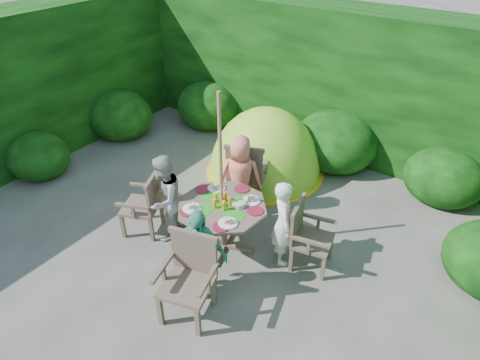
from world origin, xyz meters
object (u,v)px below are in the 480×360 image
Objects in this scene: dome_tent at (264,172)px; child_right at (283,223)px; garden_chair_front at (189,276)px; garden_chair_back at (247,172)px; child_back at (240,176)px; garden_chair_left at (146,203)px; patio_table at (222,212)px; parasol_pole at (221,178)px; child_front at (199,253)px; garden_chair_right at (307,235)px; child_left at (165,198)px.

child_right is at bearing -65.40° from dome_tent.
child_right is (0.42, 1.29, 0.08)m from garden_chair_front.
child_back reaches higher than garden_chair_back.
garden_chair_left is at bearing 70.37° from child_right.
garden_chair_back reaches higher than patio_table.
parasol_pole is 0.96× the size of dome_tent.
child_right is 1.13m from child_front.
parasol_pole is 1.23m from garden_chair_back.
garden_chair_right reaches higher than patio_table.
child_right reaches higher than patio_table.
parasol_pole reaches higher than garden_chair_front.
child_front is at bearing -72.14° from parasol_pole.
garden_chair_right is at bearing 136.89° from child_back.
child_right is (0.76, 0.25, -0.51)m from parasol_pole.
child_back reaches higher than garden_chair_left.
garden_chair_left is 0.72× the size of child_left.
garden_chair_right is 1.91m from child_left.
garden_chair_front is at bearing -86.90° from dome_tent.
parasol_pole is at bearing 96.17° from garden_chair_right.
dome_tent is at bearing 90.99° from child_front.
child_back reaches higher than child_left.
garden_chair_left is 1.55m from garden_chair_back.
parasol_pole reaches higher than child_left.
child_front is at bearing -72.43° from patio_table.
parasol_pole is 1.27m from garden_chair_left.
garden_chair_right is at bearing 132.29° from garden_chair_back.
garden_chair_back is 0.31m from child_back.
child_back is at bearing 25.64° from child_right.
dome_tent is (-0.54, 1.90, -1.10)m from parasol_pole.
garden_chair_left is 0.76× the size of child_front.
garden_chair_left reaches higher than garden_chair_right.
garden_chair_back is at bearing -98.36° from child_back.
garden_chair_back is at bearing 92.42° from garden_chair_front.
dome_tent reaches higher than garden_chair_front.
child_right is at bearing 17.86° from parasol_pole.
child_front reaches higher than dome_tent.
child_left reaches higher than patio_table.
garden_chair_right is 0.70× the size of child_left.
child_front is (0.25, -0.76, -0.51)m from parasol_pole.
child_left is at bearing 137.40° from child_front.
garden_chair_right is at bearing 47.53° from garden_chair_front.
child_left is at bearing 96.00° from garden_chair_right.
child_back is (0.52, 1.01, 0.00)m from child_left.
garden_chair_left is at bearing 146.11° from child_front.
garden_chair_left is 0.93× the size of garden_chair_front.
garden_chair_back is 0.43× the size of dome_tent.
child_right reaches higher than garden_chair_right.
child_left is at bearing -109.39° from dome_tent.
child_back is at bearing 136.27° from child_left.
child_back is at bearing 92.40° from child_front.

